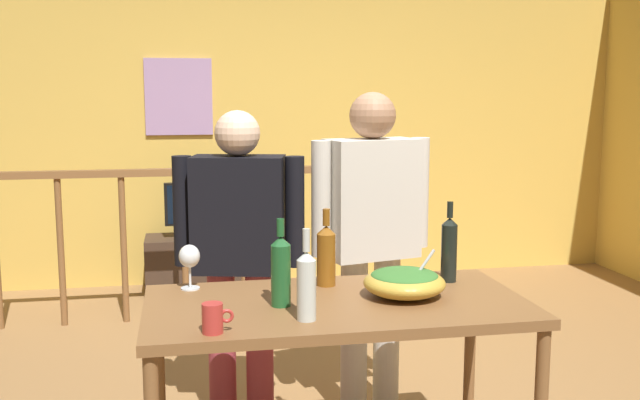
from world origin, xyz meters
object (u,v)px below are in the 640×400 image
object	(u,v)px
framed_picture	(179,97)
salad_bowl	(404,281)
mug_red	(213,318)
stair_railing	(190,224)
wine_bottle_green	(281,270)
flat_screen_tv	(202,205)
person_standing_right	(371,228)
wine_bottle_dark	(449,248)
wine_glass	(189,258)
wine_bottle_clear	(306,284)
serving_table	(337,321)
tv_console	(204,264)
wine_bottle_amber	(326,254)
person_standing_left	(239,244)

from	to	relation	value
framed_picture	salad_bowl	world-z (taller)	framed_picture
salad_bowl	mug_red	world-z (taller)	salad_bowl
stair_railing	wine_bottle_green	world-z (taller)	wine_bottle_green
flat_screen_tv	person_standing_right	distance (m)	2.51
framed_picture	mug_red	world-z (taller)	framed_picture
framed_picture	flat_screen_tv	world-z (taller)	framed_picture
stair_railing	mug_red	size ratio (longest dim) A/B	31.92
wine_bottle_dark	person_standing_right	bearing A→B (deg)	113.04
wine_glass	wine_bottle_clear	xyz separation A→B (m)	(0.40, -0.49, 0.00)
flat_screen_tv	wine_bottle_clear	size ratio (longest dim) A/B	1.78
flat_screen_tv	salad_bowl	xyz separation A→B (m)	(0.69, -3.07, 0.15)
wine_bottle_green	framed_picture	bearing A→B (deg)	96.00
wine_bottle_green	person_standing_right	distance (m)	0.89
serving_table	salad_bowl	world-z (taller)	salad_bowl
tv_console	wine_bottle_green	bearing A→B (deg)	-86.33
framed_picture	wine_bottle_amber	size ratio (longest dim) A/B	1.91
framed_picture	person_standing_left	size ratio (longest dim) A/B	0.41
wine_glass	wine_bottle_dark	world-z (taller)	wine_bottle_dark
stair_railing	wine_bottle_clear	bearing A→B (deg)	-82.02
wine_bottle_amber	person_standing_left	xyz separation A→B (m)	(-0.32, 0.46, -0.04)
wine_bottle_clear	wine_bottle_amber	bearing A→B (deg)	70.23
wine_glass	person_standing_left	bearing A→B (deg)	60.43
wine_glass	wine_bottle_amber	xyz separation A→B (m)	(0.55, -0.05, 0.00)
mug_red	person_standing_right	size ratio (longest dim) A/B	0.07
wine_bottle_amber	wine_bottle_green	xyz separation A→B (m)	(-0.22, -0.25, 0.01)
mug_red	flat_screen_tv	bearing A→B (deg)	88.95
framed_picture	salad_bowl	size ratio (longest dim) A/B	1.91
serving_table	tv_console	bearing A→B (deg)	97.67
framed_picture	wine_bottle_dark	distance (m)	3.44
serving_table	wine_bottle_amber	world-z (taller)	wine_bottle_amber
wine_bottle_green	person_standing_left	size ratio (longest dim) A/B	0.22
salad_bowl	wine_bottle_dark	distance (m)	0.33
serving_table	wine_bottle_green	xyz separation A→B (m)	(-0.22, -0.02, 0.22)
salad_bowl	person_standing_right	world-z (taller)	person_standing_right
tv_console	mug_red	xyz separation A→B (m)	(-0.06, -3.40, 0.62)
wine_bottle_dark	wine_bottle_amber	bearing A→B (deg)	176.45
wine_bottle_green	person_standing_right	world-z (taller)	person_standing_right
wine_glass	wine_bottle_amber	distance (m)	0.56
flat_screen_tv	wine_bottle_green	bearing A→B (deg)	-86.29
stair_railing	wine_glass	size ratio (longest dim) A/B	18.51
wine_bottle_dark	person_standing_left	distance (m)	0.98
framed_picture	wine_bottle_green	xyz separation A→B (m)	(0.36, -3.43, -0.61)
wine_bottle_clear	wine_bottle_amber	size ratio (longest dim) A/B	1.01
salad_bowl	mug_red	size ratio (longest dim) A/B	3.02
salad_bowl	wine_glass	world-z (taller)	salad_bowl
wine_bottle_clear	wine_bottle_dark	bearing A→B (deg)	31.04
stair_railing	flat_screen_tv	size ratio (longest dim) A/B	5.84
wine_bottle_dark	wine_bottle_amber	size ratio (longest dim) A/B	1.06
wine_bottle_amber	wine_bottle_green	bearing A→B (deg)	-131.37
stair_railing	mug_red	distance (m)	2.73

